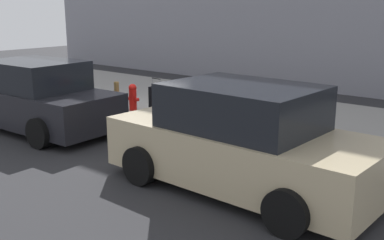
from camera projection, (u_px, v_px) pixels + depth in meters
name	position (u px, v px, depth m)	size (l,w,h in m)	color
ground_plane	(124.00, 120.00, 11.81)	(40.00, 40.00, 0.00)	#28282B
sidewalk_curb	(188.00, 102.00, 13.66)	(18.00, 5.00, 0.14)	gray
suitcase_silver_0	(271.00, 124.00, 9.61)	(0.48, 0.26, 0.70)	#9EA0A8
suitcase_navy_1	(248.00, 120.00, 9.93)	(0.38, 0.24, 0.71)	navy
suitcase_red_2	(232.00, 116.00, 10.36)	(0.42, 0.25, 0.84)	red
suitcase_teal_3	(209.00, 113.00, 10.66)	(0.49, 0.25, 0.91)	#0F606B
suitcase_olive_4	(191.00, 106.00, 11.00)	(0.40, 0.26, 0.96)	#59601E
suitcase_maroon_5	(174.00, 104.00, 11.33)	(0.41, 0.22, 0.92)	maroon
suitcase_black_6	(157.00, 102.00, 11.59)	(0.40, 0.25, 0.96)	black
fire_hydrant	(133.00, 97.00, 12.22)	(0.39, 0.21, 0.71)	red
bollard_post	(117.00, 95.00, 12.39)	(0.13, 0.13, 0.73)	brown
parked_car_beige_0	(242.00, 141.00, 7.24)	(4.37, 2.13, 1.68)	tan
parked_car_charcoal_1	(36.00, 98.00, 10.78)	(4.31, 2.16, 1.62)	black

